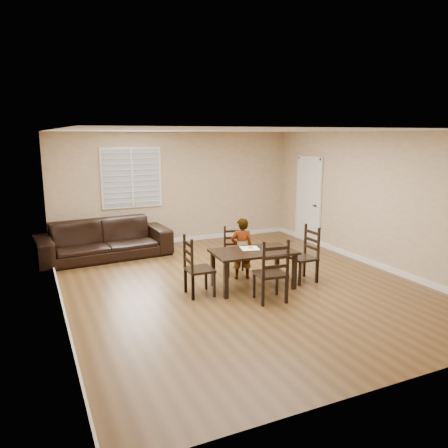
{
  "coord_description": "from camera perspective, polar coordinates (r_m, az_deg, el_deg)",
  "views": [
    {
      "loc": [
        -3.34,
        -6.61,
        2.65
      ],
      "look_at": [
        -0.04,
        0.62,
        1.0
      ],
      "focal_mm": 35.0,
      "sensor_mm": 36.0,
      "label": 1
    }
  ],
  "objects": [
    {
      "name": "chair_right",
      "position": [
        8.14,
        10.92,
        -4.09
      ],
      "size": [
        0.43,
        0.46,
        1.02
      ],
      "rotation": [
        0.0,
        0.0,
        -1.56
      ],
      "color": "black",
      "rests_on": "ground"
    },
    {
      "name": "dining_table",
      "position": [
        7.59,
        3.86,
        -4.15
      ],
      "size": [
        1.47,
        0.89,
        0.67
      ],
      "rotation": [
        0.0,
        0.0,
        -0.06
      ],
      "color": "black",
      "rests_on": "ground"
    },
    {
      "name": "chair_left",
      "position": [
        7.24,
        -4.14,
        -5.88
      ],
      "size": [
        0.44,
        0.47,
        1.02
      ],
      "rotation": [
        0.0,
        0.0,
        1.53
      ],
      "color": "black",
      "rests_on": "ground"
    },
    {
      "name": "ground",
      "position": [
        7.87,
        2.19,
        -7.97
      ],
      "size": [
        7.0,
        7.0,
        0.0
      ],
      "primitive_type": "plane",
      "color": "brown",
      "rests_on": "ground"
    },
    {
      "name": "chair_near",
      "position": [
        8.44,
        1.37,
        -3.62
      ],
      "size": [
        0.49,
        0.47,
        0.92
      ],
      "rotation": [
        0.0,
        0.0,
        -0.22
      ],
      "color": "black",
      "rests_on": "ground"
    },
    {
      "name": "child",
      "position": [
        8.04,
        2.33,
        -3.23
      ],
      "size": [
        0.48,
        0.38,
        1.15
      ],
      "primitive_type": "imported",
      "rotation": [
        0.0,
        0.0,
        2.86
      ],
      "color": "gray",
      "rests_on": "ground"
    },
    {
      "name": "napkin",
      "position": [
        7.7,
        3.38,
        -3.18
      ],
      "size": [
        0.37,
        0.37,
        0.0
      ],
      "primitive_type": "cube",
      "rotation": [
        0.0,
        0.0,
        -0.25
      ],
      "color": "silver",
      "rests_on": "dining_table"
    },
    {
      "name": "room",
      "position": [
        7.63,
        1.94,
        5.37
      ],
      "size": [
        6.04,
        7.04,
        2.72
      ],
      "color": "#CEB58B",
      "rests_on": "ground"
    },
    {
      "name": "sofa",
      "position": [
        9.77,
        -15.37,
        -1.97
      ],
      "size": [
        2.86,
        1.3,
        0.81
      ],
      "primitive_type": "imported",
      "rotation": [
        0.0,
        0.0,
        0.08
      ],
      "color": "black",
      "rests_on": "ground"
    },
    {
      "name": "donut",
      "position": [
        7.71,
        3.5,
        -3.02
      ],
      "size": [
        0.1,
        0.1,
        0.03
      ],
      "color": "gold",
      "rests_on": "napkin"
    },
    {
      "name": "chair_far",
      "position": [
        6.95,
        6.48,
        -6.6
      ],
      "size": [
        0.52,
        0.49,
        1.04
      ],
      "rotation": [
        0.0,
        0.0,
        3.02
      ],
      "color": "black",
      "rests_on": "ground"
    }
  ]
}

